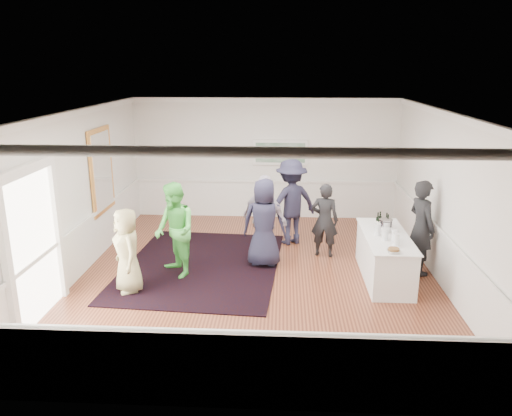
# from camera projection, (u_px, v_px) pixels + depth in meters

# --- Properties ---
(floor) EXTENTS (8.00, 8.00, 0.00)m
(floor) POSITION_uv_depth(u_px,v_px,m) (257.00, 275.00, 9.88)
(floor) COLOR brown
(floor) RESTS_ON ground
(ceiling) EXTENTS (7.00, 8.00, 0.02)m
(ceiling) POSITION_uv_depth(u_px,v_px,m) (257.00, 111.00, 8.99)
(ceiling) COLOR white
(ceiling) RESTS_ON wall_back
(wall_left) EXTENTS (0.02, 8.00, 3.20)m
(wall_left) POSITION_uv_depth(u_px,v_px,m) (77.00, 194.00, 9.62)
(wall_left) COLOR white
(wall_left) RESTS_ON floor
(wall_right) EXTENTS (0.02, 8.00, 3.20)m
(wall_right) POSITION_uv_depth(u_px,v_px,m) (445.00, 200.00, 9.25)
(wall_right) COLOR white
(wall_right) RESTS_ON floor
(wall_back) EXTENTS (7.00, 0.02, 3.20)m
(wall_back) POSITION_uv_depth(u_px,v_px,m) (265.00, 159.00, 13.27)
(wall_back) COLOR white
(wall_back) RESTS_ON floor
(wall_front) EXTENTS (7.00, 0.02, 3.20)m
(wall_front) POSITION_uv_depth(u_px,v_px,m) (239.00, 288.00, 5.60)
(wall_front) COLOR white
(wall_front) RESTS_ON floor
(wainscoting) EXTENTS (7.00, 8.00, 1.00)m
(wainscoting) POSITION_uv_depth(u_px,v_px,m) (257.00, 251.00, 9.74)
(wainscoting) COLOR white
(wainscoting) RESTS_ON floor
(mirror) EXTENTS (0.05, 1.25, 1.85)m
(mirror) POSITION_uv_depth(u_px,v_px,m) (102.00, 171.00, 10.81)
(mirror) COLOR #E79A44
(mirror) RESTS_ON wall_left
(doorway) EXTENTS (0.10, 1.78, 2.56)m
(doorway) POSITION_uv_depth(u_px,v_px,m) (33.00, 236.00, 7.84)
(doorway) COLOR white
(doorway) RESTS_ON wall_left
(landscape_painting) EXTENTS (1.44, 0.06, 0.66)m
(landscape_painting) POSITION_uv_depth(u_px,v_px,m) (280.00, 153.00, 13.15)
(landscape_painting) COLOR white
(landscape_painting) RESTS_ON wall_back
(area_rug) EXTENTS (3.35, 4.26, 0.02)m
(area_rug) POSITION_uv_depth(u_px,v_px,m) (202.00, 265.00, 10.33)
(area_rug) COLOR black
(area_rug) RESTS_ON floor
(serving_table) EXTENTS (0.84, 2.19, 0.89)m
(serving_table) POSITION_uv_depth(u_px,v_px,m) (385.00, 257.00, 9.62)
(serving_table) COLOR white
(serving_table) RESTS_ON floor
(bartender) EXTENTS (0.68, 0.81, 1.89)m
(bartender) POSITION_uv_depth(u_px,v_px,m) (421.00, 227.00, 9.76)
(bartender) COLOR black
(bartender) RESTS_ON floor
(guest_tan) EXTENTS (0.83, 0.92, 1.57)m
(guest_tan) POSITION_uv_depth(u_px,v_px,m) (127.00, 251.00, 8.99)
(guest_tan) COLOR tan
(guest_tan) RESTS_ON floor
(guest_green) EXTENTS (1.10, 1.15, 1.86)m
(guest_green) POSITION_uv_depth(u_px,v_px,m) (175.00, 230.00, 9.63)
(guest_green) COLOR #57D354
(guest_green) RESTS_ON floor
(guest_lilac) EXTENTS (1.15, 1.00, 1.86)m
(guest_lilac) POSITION_uv_depth(u_px,v_px,m) (265.00, 219.00, 10.34)
(guest_lilac) COLOR #B6A9BD
(guest_lilac) RESTS_ON floor
(guest_dark_a) EXTENTS (1.47, 1.25, 1.98)m
(guest_dark_a) POSITION_uv_depth(u_px,v_px,m) (291.00, 202.00, 11.39)
(guest_dark_a) COLOR #201F34
(guest_dark_a) RESTS_ON floor
(guest_dark_b) EXTENTS (0.66, 0.51, 1.61)m
(guest_dark_b) POSITION_uv_depth(u_px,v_px,m) (325.00, 220.00, 10.68)
(guest_dark_b) COLOR black
(guest_dark_b) RESTS_ON floor
(guest_navy) EXTENTS (0.94, 0.66, 1.83)m
(guest_navy) POSITION_uv_depth(u_px,v_px,m) (264.00, 223.00, 10.14)
(guest_navy) COLOR #201F34
(guest_navy) RESTS_ON floor
(wine_bottles) EXTENTS (0.25, 0.25, 0.31)m
(wine_bottles) POSITION_uv_depth(u_px,v_px,m) (382.00, 220.00, 9.92)
(wine_bottles) COLOR black
(wine_bottles) RESTS_ON serving_table
(juice_pitchers) EXTENTS (0.37, 0.68, 0.24)m
(juice_pitchers) POSITION_uv_depth(u_px,v_px,m) (388.00, 234.00, 9.18)
(juice_pitchers) COLOR #85C044
(juice_pitchers) RESTS_ON serving_table
(ice_bucket) EXTENTS (0.26, 0.26, 0.25)m
(ice_bucket) POSITION_uv_depth(u_px,v_px,m) (386.00, 226.00, 9.67)
(ice_bucket) COLOR silver
(ice_bucket) RESTS_ON serving_table
(nut_bowl) EXTENTS (0.24, 0.24, 0.08)m
(nut_bowl) POSITION_uv_depth(u_px,v_px,m) (394.00, 250.00, 8.60)
(nut_bowl) COLOR white
(nut_bowl) RESTS_ON serving_table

